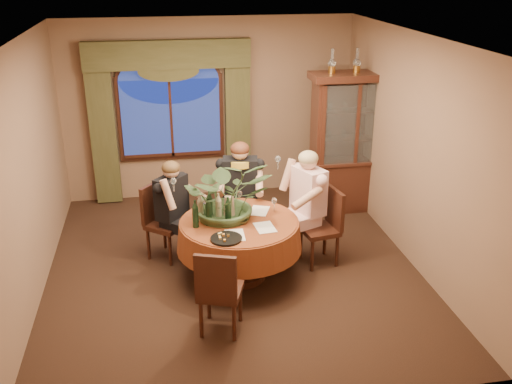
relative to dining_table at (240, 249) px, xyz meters
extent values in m
plane|color=black|center=(-0.05, 0.25, -0.38)|extent=(5.00, 5.00, 0.00)
plane|color=#83624C|center=(-0.05, 2.75, 1.02)|extent=(4.50, 0.00, 4.50)
plane|color=#83624C|center=(2.20, 0.25, 1.02)|extent=(0.00, 5.00, 5.00)
plane|color=white|center=(-0.05, 0.25, 2.42)|extent=(5.00, 5.00, 0.00)
cube|color=#3F3F1F|center=(-1.68, 2.63, 0.80)|extent=(0.38, 0.14, 2.32)
cube|color=#3F3F1F|center=(0.38, 2.63, 0.80)|extent=(0.38, 0.14, 2.32)
cylinder|color=maroon|center=(0.00, 0.00, 0.00)|extent=(1.81, 1.81, 0.75)
cube|color=#341811|center=(1.95, 1.74, 0.67)|extent=(1.30, 0.51, 2.09)
cube|color=black|center=(1.03, 0.18, 0.10)|extent=(0.49, 0.49, 0.96)
cube|color=black|center=(0.13, 0.93, 0.10)|extent=(0.47, 0.47, 0.96)
cube|color=black|center=(-0.84, 0.67, 0.10)|extent=(0.59, 0.59, 0.96)
cube|color=black|center=(-0.34, -1.00, 0.10)|extent=(0.53, 0.53, 0.96)
imported|color=#38532F|center=(-0.11, 0.15, 1.01)|extent=(1.02, 1.13, 0.88)
imported|color=#4E522C|center=(0.02, -0.06, 0.40)|extent=(0.14, 0.14, 0.04)
cylinder|color=black|center=(-0.21, -0.45, 0.39)|extent=(0.35, 0.35, 0.02)
cylinder|color=tan|center=(-0.44, 0.10, 0.54)|extent=(0.07, 0.07, 0.33)
cylinder|color=tan|center=(-0.23, 0.08, 0.54)|extent=(0.07, 0.07, 0.33)
cylinder|color=black|center=(-0.36, -0.05, 0.54)|extent=(0.07, 0.07, 0.33)
cylinder|color=black|center=(-0.51, -0.08, 0.54)|extent=(0.07, 0.07, 0.33)
cylinder|color=black|center=(-0.32, 0.17, 0.54)|extent=(0.07, 0.07, 0.33)
cylinder|color=black|center=(-0.13, -0.05, 0.54)|extent=(0.07, 0.07, 0.33)
cube|color=white|center=(0.26, -0.23, 0.38)|extent=(0.24, 0.32, 0.00)
cube|color=white|center=(0.28, 0.23, 0.38)|extent=(0.31, 0.36, 0.00)
cube|color=white|center=(-0.10, -0.37, 0.38)|extent=(0.22, 0.31, 0.00)
camera|label=1|loc=(-0.86, -5.96, 3.23)|focal=40.00mm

